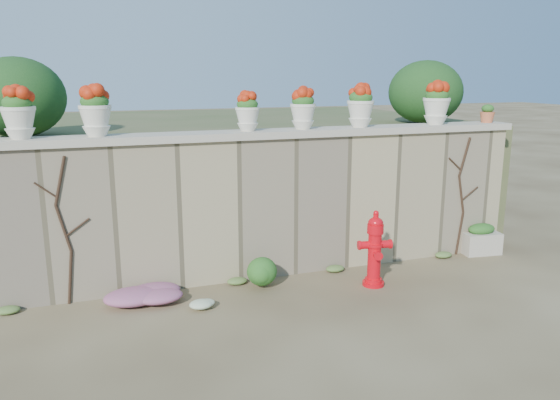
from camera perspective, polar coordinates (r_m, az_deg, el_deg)
name	(u,v)px	position (r m, az deg, el deg)	size (l,w,h in m)	color
ground	(312,325)	(6.57, 3.33, -12.86)	(80.00, 80.00, 0.00)	#4C3C26
stone_wall	(264,207)	(7.82, -1.64, -0.76)	(8.00, 0.40, 2.00)	#998B66
wall_cap	(264,134)	(7.64, -1.70, 6.91)	(8.10, 0.52, 0.10)	#BFB4A1
raised_fill	(215,171)	(10.85, -6.81, 3.07)	(9.00, 6.00, 2.00)	#384C23
back_shrub_left	(17,97)	(8.49, -25.78, 9.64)	(1.30, 1.30, 1.10)	#143814
back_shrub_right	(426,92)	(10.19, 14.97, 10.85)	(1.30, 1.30, 1.10)	#143814
vine_left	(65,229)	(7.28, -21.58, -2.84)	(0.60, 0.04, 1.91)	black
vine_right	(462,195)	(9.13, 18.47, 0.52)	(0.60, 0.04, 1.91)	black
fire_hydrant	(375,249)	(7.61, 9.86, -5.02)	(0.46, 0.33, 1.06)	red
planter_box	(481,240)	(9.49, 20.22, -3.90)	(0.64, 0.42, 0.50)	#BFB4A1
green_shrub	(265,270)	(7.45, -1.60, -7.35)	(0.57, 0.51, 0.54)	#1E5119
magenta_clump	(148,294)	(7.24, -13.64, -9.49)	(1.03, 0.69, 0.28)	#D22AAA
white_flowers	(208,302)	(7.00, -7.57, -10.50)	(0.47, 0.37, 0.17)	white
urn_pot_0	(18,113)	(7.30, -25.67, 8.18)	(0.40, 0.40, 0.63)	silver
urn_pot_1	(95,111)	(7.25, -18.74, 8.76)	(0.40, 0.40, 0.63)	silver
urn_pot_2	(247,112)	(7.55, -3.42, 9.17)	(0.33, 0.33, 0.52)	silver
urn_pot_3	(303,109)	(7.81, 2.41, 9.48)	(0.36, 0.36, 0.57)	silver
urn_pot_4	(360,106)	(8.19, 8.41, 9.70)	(0.40, 0.40, 0.62)	silver
urn_pot_5	(436,103)	(8.87, 16.03, 9.69)	(0.42, 0.42, 0.65)	silver
terracotta_pot	(487,114)	(9.47, 20.84, 8.35)	(0.23, 0.23, 0.28)	#C0613A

